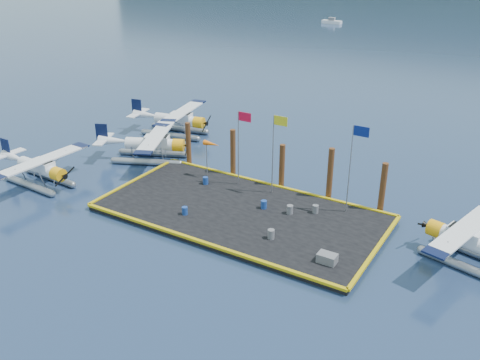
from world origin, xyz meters
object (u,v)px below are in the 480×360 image
object	(u,v)px
seaplane_b	(153,146)
piling_1	(233,154)
drum_1	(271,234)
drum_0	(206,181)
seaplane_a	(41,170)
drum_5	(264,204)
seaplane_d	(469,244)
piling_3	(330,175)
piling_2	(282,167)
flagpole_red	(241,137)
piling_0	(188,145)
crate	(327,258)
windsock	(211,145)
drum_3	(185,211)
drum_2	(290,210)
seaplane_c	(178,122)
drum_4	(315,209)
flagpole_blue	(354,156)
flagpole_yellow	(276,143)
piling_4	(383,189)

from	to	relation	value
seaplane_b	piling_1	size ratio (longest dim) A/B	2.13
drum_1	drum_0	bearing A→B (deg)	150.75
seaplane_a	seaplane_b	bearing A→B (deg)	156.10
seaplane_b	piling_1	xyz separation A→B (m)	(7.98, 0.57, 0.68)
drum_5	seaplane_d	bearing A→B (deg)	3.46
piling_3	piling_2	bearing A→B (deg)	180.00
flagpole_red	piling_0	world-z (taller)	flagpole_red
crate	windsock	distance (m)	14.82
drum_3	flagpole_red	xyz separation A→B (m)	(0.79, 6.32, 3.71)
drum_1	drum_2	xyz separation A→B (m)	(-0.48, 3.71, 0.00)
seaplane_c	piling_3	xyz separation A→B (m)	(18.71, -5.97, 0.73)
drum_0	drum_4	size ratio (longest dim) A/B	0.98
seaplane_c	seaplane_d	size ratio (longest dim) A/B	1.07
drum_1	flagpole_red	distance (m)	9.28
drum_2	flagpole_blue	world-z (taller)	flagpole_blue
seaplane_b	piling_3	distance (m)	16.51
windsock	seaplane_d	bearing A→B (deg)	-5.09
piling_1	flagpole_yellow	bearing A→B (deg)	-18.79
drum_2	drum_0	bearing A→B (deg)	172.78
flagpole_blue	piling_4	size ratio (longest dim) A/B	1.62
seaplane_b	drum_5	distance (m)	13.74
windsock	piling_4	xyz separation A→B (m)	(13.53, 1.60, -1.23)
drum_1	piling_1	bearing A→B (deg)	135.05
drum_2	flagpole_blue	size ratio (longest dim) A/B	0.10
seaplane_a	drum_0	xyz separation A→B (m)	(11.62, 6.29, -0.64)
drum_1	flagpole_blue	xyz separation A→B (m)	(3.01, 6.07, 3.96)
drum_3	piling_3	world-z (taller)	piling_3
drum_3	drum_5	size ratio (longest dim) A/B	0.94
drum_0	piling_1	size ratio (longest dim) A/B	0.14
drum_5	flagpole_yellow	xyz separation A→B (m)	(-0.54, 2.61, 3.81)
seaplane_c	windsock	world-z (taller)	windsock
piling_4	flagpole_yellow	bearing A→B (deg)	-168.40
seaplane_c	windsock	distance (m)	12.04
seaplane_d	drum_1	size ratio (longest dim) A/B	13.48
drum_2	piling_1	distance (m)	8.35
seaplane_b	piling_1	bearing A→B (deg)	70.01
piling_4	drum_1	bearing A→B (deg)	-122.08
seaplane_d	flagpole_blue	size ratio (longest dim) A/B	1.33
seaplane_b	drum_5	size ratio (longest dim) A/B	14.59
seaplane_d	piling_0	xyz separation A→B (m)	(-23.50, 3.38, 0.66)
flagpole_red	flagpole_blue	world-z (taller)	flagpole_blue
seaplane_b	seaplane_c	world-z (taller)	same
drum_1	windsock	xyz separation A→B (m)	(-8.71, 6.07, 2.51)
seaplane_a	piling_3	bearing A→B (deg)	116.71
flagpole_red	crate	bearing A→B (deg)	-33.64
drum_1	piling_0	size ratio (longest dim) A/B	0.16
drum_3	flagpole_yellow	world-z (taller)	flagpole_yellow
crate	piling_1	size ratio (longest dim) A/B	0.27
piling_0	drum_5	bearing A→B (deg)	-23.39
drum_1	drum_2	size ratio (longest dim) A/B	1.00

